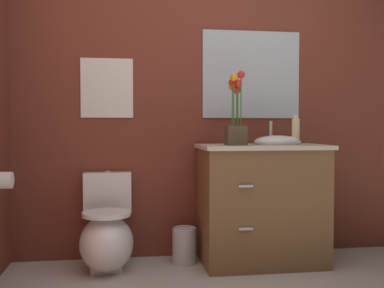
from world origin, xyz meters
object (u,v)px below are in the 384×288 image
Objects in this scene: vanity_cabinet at (262,203)px; wall_poster at (107,88)px; toilet at (107,236)px; flower_vase at (236,120)px; toilet_paper_roll at (4,180)px; soap_bottle at (296,131)px; trash_bin at (184,245)px; wall_mirror at (251,75)px.

vanity_cabinet is 1.47m from wall_poster.
toilet is 1.25m from flower_vase.
toilet is at bearing 16.73° from toilet_paper_roll.
soap_bottle is at bearing -2.00° from toilet.
vanity_cabinet is 0.67m from trash_bin.
wall_mirror is at bearing 0.00° from wall_poster.
toilet is 1.28× the size of flower_vase.
flower_vase reaches higher than toilet_paper_roll.
soap_bottle reaches higher than toilet_paper_roll.
trash_bin is at bearing -159.94° from wall_mirror.
flower_vase is 1.98× the size of trash_bin.
toilet is 0.81m from toilet_paper_roll.
toilet_paper_roll is at bearing -144.63° from wall_poster.
toilet is 0.64× the size of vanity_cabinet.
wall_poster reaches higher than toilet.
soap_bottle is 0.61m from wall_mirror.
flower_vase is 0.48m from soap_bottle.
flower_vase reaches higher than vanity_cabinet.
flower_vase is 1.02m from trash_bin.
flower_vase is 0.67× the size of wall_mirror.
wall_poster is 1.16m from wall_mirror.
trash_bin is at bearing 171.78° from vanity_cabinet.
trash_bin is at bearing 11.69° from toilet_paper_roll.
vanity_cabinet is at bearing 5.38° from toilet_paper_roll.
soap_bottle is at bearing -7.29° from trash_bin.
flower_vase is at bearing -163.49° from vanity_cabinet.
flower_vase is at bearing -5.69° from toilet.
toilet is 0.59m from trash_bin.
trash_bin is 0.60× the size of wall_poster.
flower_vase is 1.03m from wall_poster.
wall_mirror reaches higher than trash_bin.
soap_bottle is at bearing -51.31° from wall_mirror.
flower_vase is at bearing 3.76° from toilet_paper_roll.
toilet_paper_roll is (-1.23, -0.25, 0.54)m from trash_bin.
toilet reaches higher than trash_bin.
flower_vase is (-0.22, -0.07, 0.62)m from vanity_cabinet.
flower_vase is at bearing -121.48° from wall_mirror.
toilet_paper_roll is at bearing -163.27° from toilet.
toilet is 2.54× the size of trash_bin.
wall_mirror reaches higher than toilet_paper_roll.
wall_mirror reaches higher than toilet.
toilet is 3.14× the size of soap_bottle.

